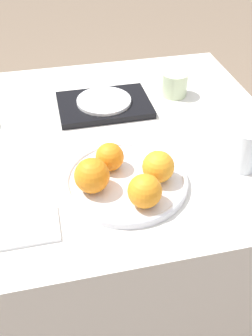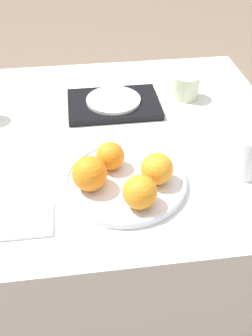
% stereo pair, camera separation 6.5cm
% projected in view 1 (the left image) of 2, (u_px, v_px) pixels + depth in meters
% --- Properties ---
extents(ground_plane, '(12.00, 12.00, 0.00)m').
position_uv_depth(ground_plane, '(91.00, 285.00, 1.58)').
color(ground_plane, '#7A6651').
extents(table, '(1.19, 0.94, 0.72)m').
position_uv_depth(table, '(85.00, 224.00, 1.35)').
color(table, silver).
rests_on(table, ground_plane).
extents(fruit_platter, '(0.30, 0.30, 0.02)m').
position_uv_depth(fruit_platter, '(126.00, 180.00, 0.96)').
color(fruit_platter, silver).
rests_on(fruit_platter, table).
extents(orange_0, '(0.08, 0.08, 0.08)m').
position_uv_depth(orange_0, '(145.00, 191.00, 0.87)').
color(orange_0, orange).
rests_on(orange_0, fruit_platter).
extents(orange_1, '(0.08, 0.08, 0.08)m').
position_uv_depth(orange_1, '(92.00, 176.00, 0.90)').
color(orange_1, orange).
rests_on(orange_1, fruit_platter).
extents(orange_2, '(0.07, 0.07, 0.07)m').
position_uv_depth(orange_2, '(110.00, 157.00, 0.97)').
color(orange_2, orange).
rests_on(orange_2, fruit_platter).
extents(orange_3, '(0.08, 0.08, 0.08)m').
position_uv_depth(orange_3, '(158.00, 167.00, 0.93)').
color(orange_3, orange).
rests_on(orange_3, fruit_platter).
extents(water_glass, '(0.07, 0.07, 0.11)m').
position_uv_depth(water_glass, '(245.00, 150.00, 0.98)').
color(water_glass, silver).
rests_on(water_glass, table).
extents(serving_tray, '(0.29, 0.20, 0.02)m').
position_uv_depth(serving_tray, '(104.00, 105.00, 1.24)').
color(serving_tray, black).
rests_on(serving_tray, table).
extents(side_plate, '(0.17, 0.17, 0.01)m').
position_uv_depth(side_plate, '(104.00, 101.00, 1.23)').
color(side_plate, white).
rests_on(side_plate, serving_tray).
extents(cup_1, '(0.08, 0.08, 0.08)m').
position_uv_depth(cup_1, '(175.00, 84.00, 1.28)').
color(cup_1, beige).
rests_on(cup_1, table).
extents(napkin, '(0.13, 0.10, 0.01)m').
position_uv_depth(napkin, '(28.00, 227.00, 0.85)').
color(napkin, white).
rests_on(napkin, table).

